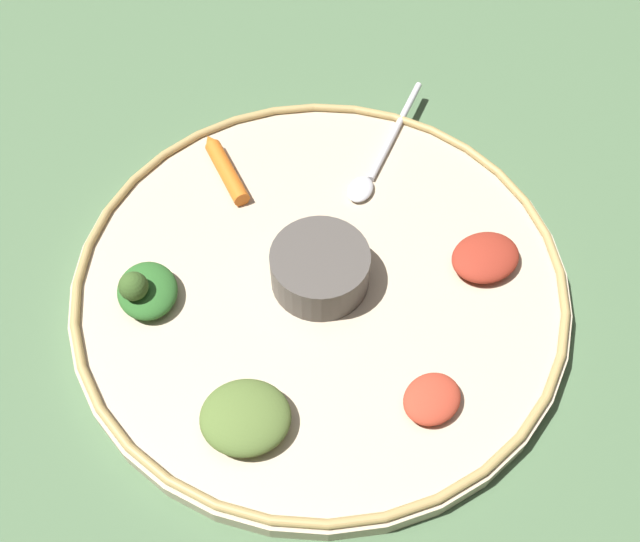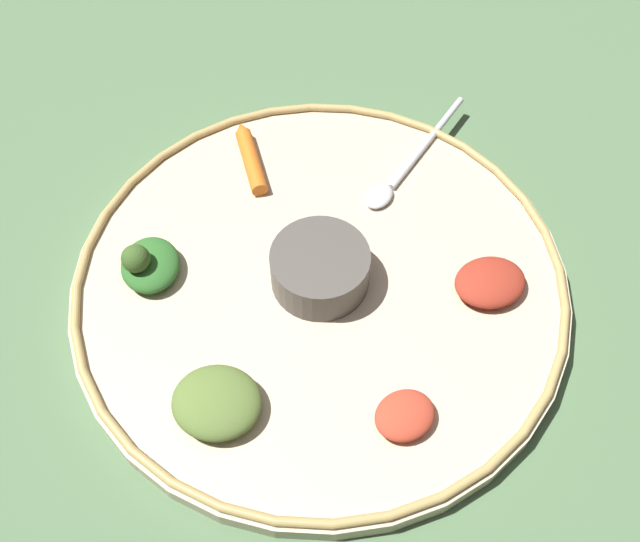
{
  "view_description": "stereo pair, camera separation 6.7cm",
  "coord_description": "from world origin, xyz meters",
  "px_view_note": "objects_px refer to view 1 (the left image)",
  "views": [
    {
      "loc": [
        -0.35,
        -0.13,
        0.59
      ],
      "look_at": [
        0.0,
        0.0,
        0.03
      ],
      "focal_mm": 42.23,
      "sensor_mm": 36.0,
      "label": 1
    },
    {
      "loc": [
        -0.32,
        -0.19,
        0.59
      ],
      "look_at": [
        0.0,
        0.0,
        0.03
      ],
      "focal_mm": 42.23,
      "sensor_mm": 36.0,
      "label": 2
    }
  ],
  "objects_px": {
    "center_bowl": "(320,267)",
    "carrot_near_spoon": "(225,168)",
    "greens_pile": "(144,290)",
    "spoon": "(381,159)"
  },
  "relations": [
    {
      "from": "center_bowl",
      "to": "carrot_near_spoon",
      "type": "bearing_deg",
      "value": 57.36
    },
    {
      "from": "center_bowl",
      "to": "carrot_near_spoon",
      "type": "relative_size",
      "value": 1.12
    },
    {
      "from": "center_bowl",
      "to": "greens_pile",
      "type": "height_order",
      "value": "greens_pile"
    },
    {
      "from": "spoon",
      "to": "greens_pile",
      "type": "distance_m",
      "value": 0.27
    },
    {
      "from": "spoon",
      "to": "center_bowl",
      "type": "bearing_deg",
      "value": 177.81
    },
    {
      "from": "carrot_near_spoon",
      "to": "center_bowl",
      "type": "bearing_deg",
      "value": -122.64
    },
    {
      "from": "center_bowl",
      "to": "greens_pile",
      "type": "distance_m",
      "value": 0.16
    },
    {
      "from": "greens_pile",
      "to": "carrot_near_spoon",
      "type": "height_order",
      "value": "greens_pile"
    },
    {
      "from": "center_bowl",
      "to": "spoon",
      "type": "relative_size",
      "value": 0.49
    },
    {
      "from": "carrot_near_spoon",
      "to": "greens_pile",
      "type": "bearing_deg",
      "value": 179.22
    }
  ]
}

